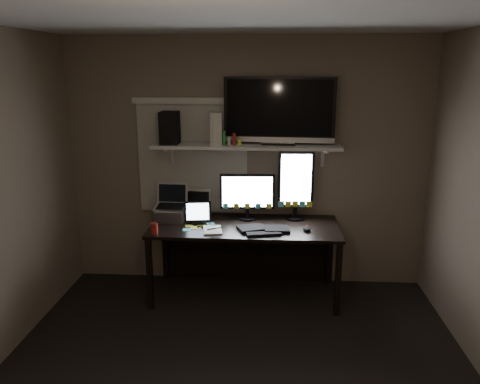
# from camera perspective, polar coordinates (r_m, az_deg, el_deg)

# --- Properties ---
(ceiling) EXTENTS (3.60, 3.60, 0.00)m
(ceiling) POSITION_cam_1_polar(r_m,az_deg,el_deg) (2.84, -1.04, 21.12)
(ceiling) COLOR silver
(ceiling) RESTS_ON back_wall
(back_wall) EXTENTS (3.60, 0.00, 3.60)m
(back_wall) POSITION_cam_1_polar(r_m,az_deg,el_deg) (4.72, 0.86, 3.41)
(back_wall) COLOR #6A5E4C
(back_wall) RESTS_ON floor
(window_blinds) EXTENTS (1.10, 0.02, 1.10)m
(window_blinds) POSITION_cam_1_polar(r_m,az_deg,el_deg) (4.75, -5.80, 4.03)
(window_blinds) COLOR #BCB6A9
(window_blinds) RESTS_ON back_wall
(desk) EXTENTS (1.80, 0.75, 0.73)m
(desk) POSITION_cam_1_polar(r_m,az_deg,el_deg) (4.67, 0.67, -5.63)
(desk) COLOR black
(desk) RESTS_ON floor
(wall_shelf) EXTENTS (1.80, 0.35, 0.03)m
(wall_shelf) POSITION_cam_1_polar(r_m,az_deg,el_deg) (4.51, 0.76, 5.64)
(wall_shelf) COLOR silver
(wall_shelf) RESTS_ON back_wall
(monitor_landscape) EXTENTS (0.54, 0.09, 0.47)m
(monitor_landscape) POSITION_cam_1_polar(r_m,az_deg,el_deg) (4.60, 0.89, -0.55)
(monitor_landscape) COLOR black
(monitor_landscape) RESTS_ON desk
(monitor_portrait) EXTENTS (0.35, 0.08, 0.70)m
(monitor_portrait) POSITION_cam_1_polar(r_m,az_deg,el_deg) (4.62, 6.80, 0.87)
(monitor_portrait) COLOR black
(monitor_portrait) RESTS_ON desk
(keyboard) EXTENTS (0.51, 0.29, 0.03)m
(keyboard) POSITION_cam_1_polar(r_m,az_deg,el_deg) (4.35, 2.95, -4.52)
(keyboard) COLOR black
(keyboard) RESTS_ON desk
(mouse) EXTENTS (0.09, 0.12, 0.04)m
(mouse) POSITION_cam_1_polar(r_m,az_deg,el_deg) (4.37, 8.15, -4.49)
(mouse) COLOR black
(mouse) RESTS_ON desk
(notepad) EXTENTS (0.20, 0.26, 0.01)m
(notepad) POSITION_cam_1_polar(r_m,az_deg,el_deg) (4.35, -3.37, -4.66)
(notepad) COLOR silver
(notepad) RESTS_ON desk
(tablet) EXTENTS (0.27, 0.14, 0.22)m
(tablet) POSITION_cam_1_polar(r_m,az_deg,el_deg) (4.52, -5.15, -2.52)
(tablet) COLOR black
(tablet) RESTS_ON desk
(file_sorter) EXTENTS (0.22, 0.13, 0.27)m
(file_sorter) POSITION_cam_1_polar(r_m,az_deg,el_deg) (4.80, -4.98, -1.21)
(file_sorter) COLOR black
(file_sorter) RESTS_ON desk
(laptop) EXTENTS (0.32, 0.26, 0.35)m
(laptop) POSITION_cam_1_polar(r_m,az_deg,el_deg) (4.62, -8.48, -1.42)
(laptop) COLOR silver
(laptop) RESTS_ON desk
(cup) EXTENTS (0.09, 0.09, 0.10)m
(cup) POSITION_cam_1_polar(r_m,az_deg,el_deg) (4.32, -10.42, -4.40)
(cup) COLOR maroon
(cup) RESTS_ON desk
(sticky_notes) EXTENTS (0.38, 0.32, 0.00)m
(sticky_notes) POSITION_cam_1_polar(r_m,az_deg,el_deg) (4.46, -4.94, -4.25)
(sticky_notes) COLOR #C8CF38
(sticky_notes) RESTS_ON desk
(tv) EXTENTS (1.06, 0.25, 0.63)m
(tv) POSITION_cam_1_polar(r_m,az_deg,el_deg) (4.50, 4.81, 9.82)
(tv) COLOR black
(tv) RESTS_ON wall_shelf
(game_console) EXTENTS (0.14, 0.27, 0.31)m
(game_console) POSITION_cam_1_polar(r_m,az_deg,el_deg) (4.50, -2.97, 7.78)
(game_console) COLOR #BAB7A8
(game_console) RESTS_ON wall_shelf
(speaker) EXTENTS (0.17, 0.21, 0.31)m
(speaker) POSITION_cam_1_polar(r_m,az_deg,el_deg) (4.56, -8.57, 7.74)
(speaker) COLOR black
(speaker) RESTS_ON wall_shelf
(bottles) EXTENTS (0.21, 0.11, 0.13)m
(bottles) POSITION_cam_1_polar(r_m,az_deg,el_deg) (4.44, -1.67, 6.55)
(bottles) COLOR #A50F0C
(bottles) RESTS_ON wall_shelf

